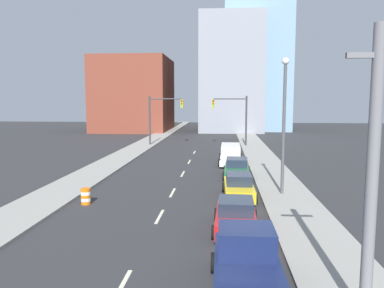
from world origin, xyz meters
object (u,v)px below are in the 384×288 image
Objects in this scene: traffic_signal_left at (159,113)px; pickup_truck_navy at (247,271)px; street_lamp at (284,117)px; box_truck_white at (231,154)px; traffic_barrel at (86,196)px; sedan_green at (237,169)px; sedan_yellow at (239,187)px; traffic_signal_right at (237,114)px; sedan_red at (236,216)px; utility_pole_right_near at (372,176)px.

traffic_signal_left is 39.49m from pickup_truck_navy.
pickup_truck_navy is at bearing -103.47° from street_lamp.
traffic_signal_left is 16.90m from box_truck_white.
traffic_barrel is 12.53m from sedan_green.
sedan_yellow reaches higher than traffic_barrel.
street_lamp is at bearing -74.74° from box_truck_white.
traffic_signal_left is at bearing 115.61° from street_lamp.
traffic_signal_right is 1.22× the size of pickup_truck_navy.
sedan_green is (0.49, 12.27, 0.01)m from sedan_red.
utility_pole_right_near reaches higher than pickup_truck_navy.
box_truck_white is at bearing 96.85° from utility_pole_right_near.
pickup_truck_navy is (9.27, -38.23, -3.50)m from traffic_signal_left.
utility_pole_right_near reaches higher than sedan_red.
street_lamp reaches higher than traffic_barrel.
traffic_signal_left is 33.71m from sedan_red.
sedan_yellow is at bearing 88.58° from pickup_truck_navy.
utility_pole_right_near is 13.95m from sedan_yellow.
utility_pole_right_near is at bearing -82.16° from box_truck_white.
street_lamp is at bearing -62.75° from sedan_green.
pickup_truck_navy is 1.16× the size of sedan_green.
sedan_yellow is at bearing -70.12° from traffic_signal_left.
traffic_barrel is 0.22× the size of sedan_red.
traffic_signal_left is 1.55× the size of sedan_red.
street_lamp is at bearing 12.34° from sedan_yellow.
box_truck_white is at bearing 91.12° from sedan_red.
traffic_signal_right is at bearing 89.48° from sedan_red.
box_truck_white is at bearing 90.23° from sedan_yellow.
traffic_signal_left is at bearing 117.65° from sedan_green.
sedan_red is 0.68× the size of box_truck_white.
utility_pole_right_near is 1.69× the size of sedan_green.
traffic_barrel is at bearing 158.41° from sedan_red.
traffic_signal_right is at bearing 88.18° from pickup_truck_navy.
utility_pole_right_near is at bearing -87.00° from traffic_signal_right.
street_lamp is 13.61m from pickup_truck_navy.
utility_pole_right_near is 13.90m from street_lamp.
utility_pole_right_near is (12.35, -39.51, -0.19)m from traffic_signal_left.
street_lamp is at bearing -64.39° from traffic_signal_left.
box_truck_white is (0.14, 18.52, 0.23)m from sedan_red.
utility_pole_right_near is 1.26× the size of box_truck_white.
pickup_truck_navy is (-1.01, -38.23, -3.50)m from traffic_signal_right.
pickup_truck_navy is 24.50m from box_truck_white.
sedan_yellow is at bearing 14.10° from traffic_barrel.
street_lamp reaches higher than sedan_red.
utility_pole_right_near is 26.17m from box_truck_white.
pickup_truck_navy is 0.86× the size of box_truck_white.
utility_pole_right_near is at bearing -64.45° from sedan_red.
street_lamp is (12.29, -25.64, 0.70)m from traffic_signal_left.
street_lamp reaches higher than sedan_green.
sedan_red is at bearing 91.16° from pickup_truck_navy.
traffic_barrel is at bearing -166.11° from street_lamp.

